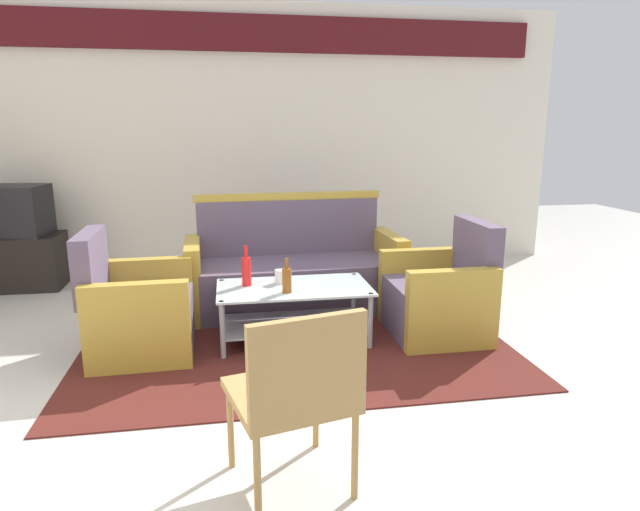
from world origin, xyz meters
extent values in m
plane|color=beige|center=(0.00, 0.00, 0.00)|extent=(14.00, 14.00, 0.00)
cube|color=silver|center=(0.00, 3.06, 1.40)|extent=(6.52, 0.12, 2.80)
cube|color=#4C1419|center=(0.00, 2.97, 2.47)|extent=(5.76, 0.08, 0.36)
cube|color=#511E19|center=(0.00, 0.78, 0.01)|extent=(3.00, 2.24, 0.01)
cube|color=#5B4C60|center=(0.09, 1.45, 0.22)|extent=(1.63, 0.77, 0.42)
cube|color=#5B4C60|center=(0.08, 1.77, 0.67)|extent=(1.60, 0.21, 0.48)
cube|color=#B79333|center=(0.93, 1.48, 0.32)|extent=(0.15, 0.70, 0.62)
cube|color=#B79333|center=(-0.74, 1.41, 0.32)|extent=(0.15, 0.70, 0.62)
cube|color=#B79333|center=(0.08, 1.77, 0.94)|extent=(1.64, 0.17, 0.06)
cube|color=#5B4C60|center=(-1.05, 0.72, 0.21)|extent=(0.68, 0.62, 0.40)
cube|color=#5B4C60|center=(-1.36, 0.71, 0.64)|extent=(0.14, 0.60, 0.45)
cube|color=#B79333|center=(-1.06, 1.05, 0.30)|extent=(0.66, 0.12, 0.58)
cube|color=#B79333|center=(-1.04, 0.39, 0.30)|extent=(0.66, 0.12, 0.58)
cube|color=#5B4C60|center=(1.05, 0.69, 0.21)|extent=(0.66, 0.60, 0.40)
cube|color=#5B4C60|center=(1.36, 0.69, 0.64)|extent=(0.12, 0.60, 0.45)
cube|color=#B79333|center=(1.05, 0.36, 0.30)|extent=(0.66, 0.10, 0.58)
cube|color=#B79333|center=(1.05, 1.02, 0.30)|extent=(0.66, 0.10, 0.58)
cube|color=silver|center=(0.00, 0.75, 0.40)|extent=(1.10, 0.60, 0.02)
cube|color=#9E9EA5|center=(0.00, 0.75, 0.13)|extent=(1.00, 0.52, 0.02)
cylinder|color=#9E9EA5|center=(-0.51, 1.01, 0.21)|extent=(0.04, 0.04, 0.40)
cylinder|color=#9E9EA5|center=(0.51, 1.01, 0.21)|extent=(0.04, 0.04, 0.40)
cylinder|color=#9E9EA5|center=(-0.51, 0.49, 0.21)|extent=(0.04, 0.04, 0.40)
cylinder|color=#9E9EA5|center=(0.51, 0.49, 0.21)|extent=(0.04, 0.04, 0.40)
cylinder|color=brown|center=(-0.06, 0.62, 0.50)|extent=(0.07, 0.07, 0.17)
cylinder|color=brown|center=(-0.06, 0.62, 0.62)|extent=(0.03, 0.03, 0.07)
cylinder|color=red|center=(-0.33, 0.84, 0.51)|extent=(0.07, 0.07, 0.21)
cylinder|color=red|center=(-0.33, 0.84, 0.66)|extent=(0.03, 0.03, 0.09)
cylinder|color=silver|center=(-0.09, 0.86, 0.46)|extent=(0.08, 0.08, 0.10)
cube|color=black|center=(-2.46, 2.55, 0.26)|extent=(0.80, 0.50, 0.52)
cube|color=black|center=(-2.46, 2.55, 0.76)|extent=(0.65, 0.52, 0.48)
cube|color=black|center=(-2.43, 2.77, 0.76)|extent=(0.51, 0.08, 0.36)
cube|color=#AD844C|center=(-0.22, -0.89, 0.42)|extent=(0.58, 0.58, 0.04)
cube|color=#AD844C|center=(-0.17, -1.10, 0.64)|extent=(0.48, 0.15, 0.40)
cylinder|color=#AD844C|center=(-0.47, -0.73, 0.21)|extent=(0.03, 0.03, 0.42)
cylinder|color=#AD844C|center=(-0.07, -0.64, 0.21)|extent=(0.03, 0.03, 0.42)
cylinder|color=#AD844C|center=(-0.38, -1.14, 0.21)|extent=(0.03, 0.03, 0.42)
cylinder|color=#AD844C|center=(0.03, -1.04, 0.21)|extent=(0.03, 0.03, 0.42)
camera|label=1|loc=(-0.45, -3.00, 1.53)|focal=30.59mm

